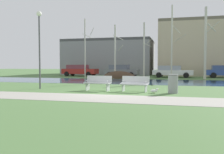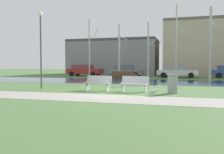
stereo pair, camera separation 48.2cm
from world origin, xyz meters
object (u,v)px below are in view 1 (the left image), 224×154
bench_left (98,83)px  bench_right (135,83)px  parked_van_nearest_red (79,70)px  trash_bin (173,84)px  seagull (154,91)px  parked_sedan_second_grey (121,71)px  streetlamp (39,36)px  parked_hatch_third_white (172,71)px

bench_left → bench_right: bearing=0.0°
bench_left → parked_van_nearest_red: bearing=115.1°
trash_bin → seagull: (-0.95, -0.26, -0.38)m
seagull → parked_sedan_second_grey: (-5.39, 16.90, 0.66)m
streetlamp → parked_sedan_second_grey: 16.51m
bench_left → seagull: bench_left is taller
bench_right → parked_sedan_second_grey: bearing=104.6°
seagull → parked_van_nearest_red: parked_van_nearest_red is taller
seagull → parked_hatch_third_white: parked_hatch_third_white is taller
bench_left → parked_hatch_third_white: bearing=76.1°
seagull → streetlamp: 7.87m
seagull → parked_hatch_third_white: bearing=87.3°
bench_left → seagull: bearing=-9.4°
seagull → trash_bin: bearing=15.4°
bench_left → parked_sedan_second_grey: 16.49m
seagull → parked_van_nearest_red: bearing=122.7°
seagull → parked_hatch_third_white: size_ratio=0.10×
seagull → streetlamp: streetlamp is taller
bench_left → parked_van_nearest_red: parked_van_nearest_red is taller
parked_van_nearest_red → seagull: bearing=-57.3°
bench_right → trash_bin: bearing=-7.8°
streetlamp → parked_sedan_second_grey: (1.78, 16.22, -2.49)m
trash_bin → streetlamp: size_ratio=0.20×
streetlamp → parked_hatch_third_white: 18.46m
bench_left → streetlamp: streetlamp is taller
bench_right → bench_left: bearing=180.0°
trash_bin → parked_van_nearest_red: 21.23m
bench_right → trash_bin: (2.09, -0.29, 0.04)m
parked_sedan_second_grey → seagull: bearing=-72.3°
bench_left → parked_sedan_second_grey: size_ratio=0.39×
bench_left → seagull: 3.38m
parked_sedan_second_grey → parked_hatch_third_white: (6.20, 0.23, -0.04)m
parked_van_nearest_red → parked_sedan_second_grey: (5.90, -0.71, -0.01)m
parked_van_nearest_red → parked_sedan_second_grey: size_ratio=1.12×
trash_bin → parked_van_nearest_red: (-12.24, 17.35, 0.29)m
trash_bin → streetlamp: streetlamp is taller
parked_sedan_second_grey → streetlamp: bearing=-96.3°
parked_sedan_second_grey → parked_hatch_third_white: 6.20m
trash_bin → parked_hatch_third_white: parked_hatch_third_white is taller
seagull → parked_van_nearest_red: size_ratio=0.10×
streetlamp → parked_hatch_third_white: streetlamp is taller
streetlamp → parked_sedan_second_grey: size_ratio=1.13×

